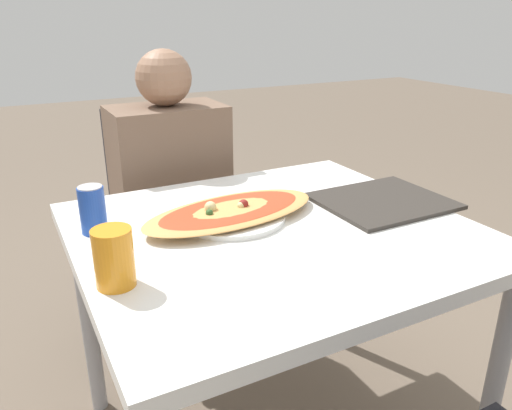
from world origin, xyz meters
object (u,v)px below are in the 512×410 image
at_px(chair_far_seated, 165,211).
at_px(soda_can, 93,210).
at_px(dining_table, 274,254).
at_px(drink_glass, 114,258).
at_px(pizza_main, 231,212).
at_px(person_seated, 171,180).

relative_size(chair_far_seated, soda_can, 7.41).
xyz_separation_m(dining_table, soda_can, (-0.42, 0.19, 0.14)).
bearing_deg(drink_glass, pizza_main, 30.12).
height_order(pizza_main, drink_glass, drink_glass).
relative_size(pizza_main, soda_can, 4.34).
height_order(dining_table, drink_glass, drink_glass).
height_order(dining_table, soda_can, soda_can).
xyz_separation_m(dining_table, chair_far_seated, (-0.06, 0.79, -0.15)).
xyz_separation_m(chair_far_seated, soda_can, (-0.37, -0.60, 0.29)).
bearing_deg(pizza_main, drink_glass, -149.88).
height_order(chair_far_seated, person_seated, person_seated).
distance_m(dining_table, drink_glass, 0.47).
bearing_deg(drink_glass, chair_far_seated, 67.08).
xyz_separation_m(dining_table, drink_glass, (-0.44, -0.11, 0.14)).
bearing_deg(soda_can, drink_glass, -92.59).
bearing_deg(person_seated, chair_far_seated, -90.00).
xyz_separation_m(person_seated, pizza_main, (-0.02, -0.57, 0.08)).
bearing_deg(soda_can, person_seated, 52.87).
bearing_deg(chair_far_seated, dining_table, 94.21).
bearing_deg(dining_table, chair_far_seated, 94.21).
bearing_deg(person_seated, soda_can, 52.87).
bearing_deg(pizza_main, chair_far_seated, 88.55).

